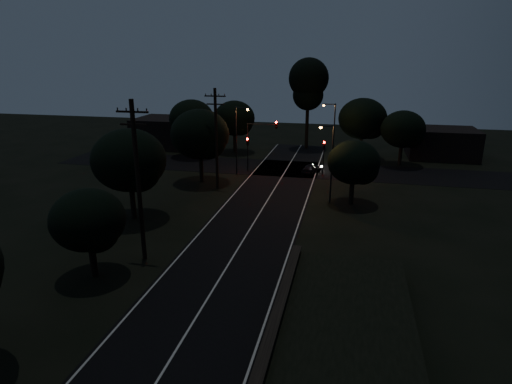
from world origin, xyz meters
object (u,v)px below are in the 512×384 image
at_px(utility_pole_mid, 138,180).
at_px(streetlight_c, 330,158).
at_px(signal_right, 324,151).
at_px(utility_pole_far, 216,138).
at_px(streetlight_a, 238,136).
at_px(streetlight_b, 332,131).
at_px(signal_left, 248,148).
at_px(car, 312,168).
at_px(tall_pine, 308,84).
at_px(signal_mast, 261,136).

distance_m(utility_pole_mid, streetlight_c, 19.15).
bearing_deg(signal_right, streetlight_c, -82.98).
bearing_deg(utility_pole_far, streetlight_c, -9.60).
height_order(utility_pole_mid, utility_pole_far, utility_pole_mid).
distance_m(streetlight_a, streetlight_b, 12.19).
height_order(signal_left, signal_right, same).
bearing_deg(signal_right, signal_left, 180.00).
distance_m(streetlight_a, streetlight_c, 13.72).
bearing_deg(car, utility_pole_mid, 92.03).
height_order(tall_pine, car, tall_pine).
xyz_separation_m(streetlight_b, streetlight_c, (0.52, -14.00, -0.29)).
distance_m(signal_left, signal_right, 9.20).
height_order(tall_pine, signal_right, tall_pine).
height_order(utility_pole_far, streetlight_b, utility_pole_far).
bearing_deg(signal_right, utility_pole_far, -143.00).
height_order(utility_pole_mid, signal_mast, utility_pole_mid).
height_order(utility_pole_far, tall_pine, tall_pine).
height_order(utility_pole_mid, signal_left, utility_pole_mid).
xyz_separation_m(utility_pole_far, tall_pine, (7.00, 23.00, 4.14)).
distance_m(tall_pine, streetlight_b, 12.82).
bearing_deg(tall_pine, car, -81.33).
relative_size(utility_pole_mid, utility_pole_far, 1.05).
distance_m(tall_pine, signal_left, 17.40).
relative_size(utility_pole_far, streetlight_b, 1.31).
relative_size(utility_pole_far, car, 3.20).
bearing_deg(car, signal_mast, 27.32).
relative_size(utility_pole_mid, signal_right, 2.68).
relative_size(utility_pole_far, tall_pine, 0.79).
height_order(signal_left, streetlight_a, streetlight_a).
bearing_deg(utility_pole_mid, streetlight_b, 68.70).
relative_size(streetlight_a, car, 2.44).
bearing_deg(utility_pole_mid, streetlight_a, 88.27).
bearing_deg(signal_left, car, 4.35).
xyz_separation_m(streetlight_c, car, (-2.63, 10.58, -3.79)).
bearing_deg(signal_mast, utility_pole_far, -111.11).
bearing_deg(signal_mast, streetlight_b, 25.99).
bearing_deg(streetlight_c, tall_pine, 100.93).
relative_size(signal_mast, streetlight_b, 0.78).
bearing_deg(streetlight_a, streetlight_b, 29.48).
relative_size(tall_pine, streetlight_a, 1.67).
height_order(signal_mast, streetlight_c, streetlight_c).
distance_m(tall_pine, streetlight_a, 18.81).
distance_m(utility_pole_far, car, 13.51).
bearing_deg(streetlight_b, streetlight_c, -87.86).
relative_size(signal_left, car, 1.25).
distance_m(streetlight_c, car, 11.54).
relative_size(utility_pole_mid, signal_mast, 1.76).
bearing_deg(streetlight_b, signal_left, -157.95).
xyz_separation_m(signal_right, streetlight_a, (-9.91, -1.99, 1.80)).
xyz_separation_m(utility_pole_far, streetlight_b, (11.31, 12.00, -0.85)).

